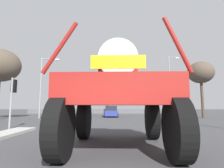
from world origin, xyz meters
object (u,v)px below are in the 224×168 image
Objects in this scene: streetlight_far_right at (170,83)px; bare_tree_left at (0,66)px; traffic_signal_near_right at (179,93)px; bare_tree_right at (201,73)px; bare_tree_far_center at (108,79)px; sedan_ahead at (111,112)px; oversize_sprayer at (118,95)px; traffic_signal_near_left at (13,92)px; streetlight_far_left at (42,83)px.

streetlight_far_right reaches higher than bare_tree_left.
bare_tree_right reaches higher than traffic_signal_near_right.
traffic_signal_near_right is 0.35× the size of streetlight_far_right.
bare_tree_right is at bearing -37.41° from bare_tree_far_center.
bare_tree_far_center reaches higher than sedan_ahead.
streetlight_far_right reaches higher than oversize_sprayer.
sedan_ahead is 1.25× the size of traffic_signal_near_left.
sedan_ahead is 0.46× the size of streetlight_far_right.
bare_tree_right is at bearing 8.44° from bare_tree_left.
bare_tree_far_center reaches higher than traffic_signal_near_right.
bare_tree_far_center reaches higher than traffic_signal_near_left.
bare_tree_right is (24.13, 3.58, -0.23)m from bare_tree_left.
sedan_ahead is at bearing 170.31° from bare_tree_right.
traffic_signal_near_right is at bearing -105.56° from streetlight_far_right.
traffic_signal_near_left reaches higher than sedan_ahead.
streetlight_far_right is at bearing 19.01° from bare_tree_left.
streetlight_far_right is at bearing -79.92° from sedan_ahead.
streetlight_far_right is at bearing -30.97° from bare_tree_far_center.
bare_tree_left is at bearing 127.66° from traffic_signal_near_left.
bare_tree_right is (7.15, 11.76, 3.46)m from traffic_signal_near_right.
streetlight_far_left is (-9.11, 15.25, 2.37)m from oversize_sprayer.
bare_tree_far_center is at bearing 142.59° from bare_tree_right.
sedan_ahead is 0.55× the size of streetlight_far_left.
oversize_sprayer is 8.16m from traffic_signal_near_left.
bare_tree_right is (11.15, 16.43, 3.89)m from oversize_sprayer.
bare_tree_right is at bearing 58.70° from traffic_signal_near_right.
streetlight_far_left reaches higher than oversize_sprayer.
oversize_sprayer is 17.92m from streetlight_far_left.
oversize_sprayer is at bearing -35.03° from traffic_signal_near_left.
sedan_ahead is (-0.59, 18.44, -1.19)m from oversize_sprayer.
bare_tree_far_center is (5.32, 21.32, 4.03)m from traffic_signal_near_left.
traffic_signal_near_left is (-6.08, -13.76, 1.69)m from sedan_ahead.
bare_tree_left is 24.40m from bare_tree_right.
traffic_signal_near_left is at bearing -179.99° from traffic_signal_near_right.
bare_tree_far_center is (11.63, 13.14, 0.41)m from bare_tree_left.
streetlight_far_right reaches higher than bare_tree_far_center.
bare_tree_far_center is at bearing 4.67° from sedan_ahead.
streetlight_far_left is 0.96× the size of bare_tree_left.
traffic_signal_near_left is at bearing -146.58° from bare_tree_right.
traffic_signal_near_right is at bearing -25.70° from bare_tree_left.
streetlight_far_right is 1.15× the size of bare_tree_left.
bare_tree_far_center is at bearing 48.49° from bare_tree_left.
bare_tree_left is at bearing 154.30° from traffic_signal_near_right.
streetlight_far_left reaches higher than sedan_ahead.
oversize_sprayer is 0.60× the size of streetlight_far_right.
traffic_signal_near_right is 0.44× the size of bare_tree_right.
oversize_sprayer reaches higher than traffic_signal_near_right.
bare_tree_left reaches higher than traffic_signal_near_right.
traffic_signal_near_left is at bearing 55.95° from oversize_sprayer.
traffic_signal_near_right is 14.19m from bare_tree_right.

